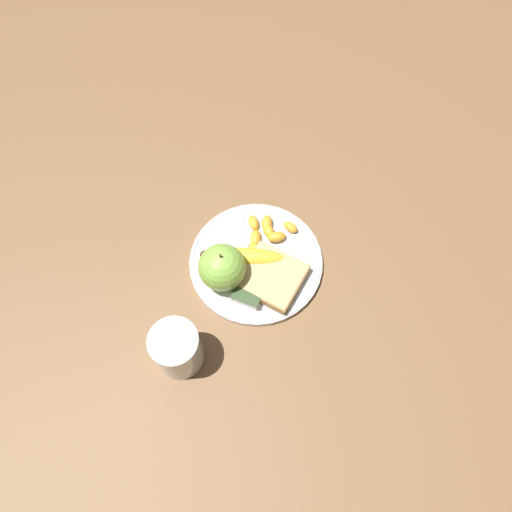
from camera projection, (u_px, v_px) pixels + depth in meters
The scene contains 16 objects.
ground_plane at pixel (256, 264), 0.92m from camera, with size 3.00×3.00×0.00m, color brown.
plate at pixel (256, 262), 0.91m from camera, with size 0.24×0.24×0.01m.
juice_glass at pixel (177, 349), 0.80m from camera, with size 0.08×0.08×0.10m.
apple at pixel (222, 267), 0.85m from camera, with size 0.08×0.08×0.09m.
banana at pixel (242, 257), 0.89m from camera, with size 0.15×0.08×0.03m.
bread_slice at pixel (272, 277), 0.88m from camera, with size 0.12×0.11×0.02m.
fork at pixel (247, 259), 0.91m from camera, with size 0.11×0.17×0.00m.
jam_packet at pixel (248, 294), 0.87m from camera, with size 0.05×0.04×0.02m.
orange_segment_0 at pixel (291, 227), 0.93m from camera, with size 0.03×0.03×0.02m.
orange_segment_1 at pixel (255, 238), 0.92m from camera, with size 0.03×0.04×0.02m.
orange_segment_2 at pixel (277, 258), 0.90m from camera, with size 0.03×0.03×0.02m.
orange_segment_3 at pixel (255, 249), 0.91m from camera, with size 0.03×0.03×0.02m.
orange_segment_4 at pixel (253, 222), 0.93m from camera, with size 0.03×0.04×0.02m.
orange_segment_5 at pixel (269, 231), 0.92m from camera, with size 0.04×0.04×0.02m.
orange_segment_6 at pixel (277, 237), 0.92m from camera, with size 0.04×0.04×0.02m.
orange_segment_7 at pixel (267, 223), 0.93m from camera, with size 0.03×0.04×0.02m.
Camera 1 is at (-0.14, 0.36, 0.83)m, focal length 35.00 mm.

